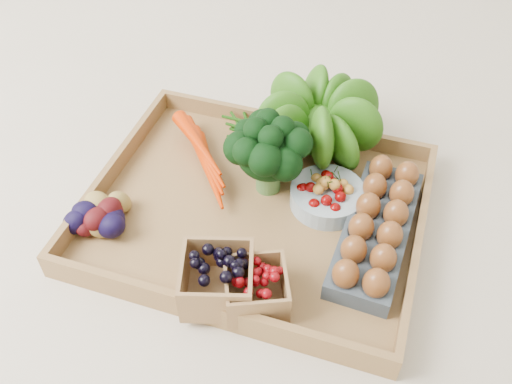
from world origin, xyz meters
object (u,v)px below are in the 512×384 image
(broccoli, at_px, (269,164))
(cherry_bowl, at_px, (327,197))
(egg_carton, at_px, (376,232))
(tray, at_px, (256,213))

(broccoli, xyz_separation_m, cherry_bowl, (0.11, -0.00, -0.04))
(cherry_bowl, bearing_deg, egg_carton, -29.36)
(broccoli, bearing_deg, egg_carton, -15.96)
(tray, bearing_deg, egg_carton, 0.40)
(tray, height_order, broccoli, broccoli)
(broccoli, distance_m, egg_carton, 0.21)
(broccoli, height_order, cherry_bowl, broccoli)
(cherry_bowl, distance_m, egg_carton, 0.11)
(broccoli, xyz_separation_m, egg_carton, (0.20, -0.06, -0.04))
(tray, height_order, egg_carton, egg_carton)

